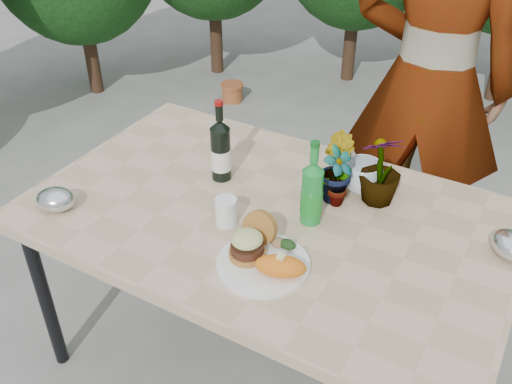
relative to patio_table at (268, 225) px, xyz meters
The scene contains 17 objects.
ground 0.69m from the patio_table, ahead, with size 80.00×80.00×0.00m, color slate.
patio_table is the anchor object (origin of this frame).
dinner_plate 0.28m from the patio_table, 64.06° to the right, with size 0.28×0.28×0.01m, color white.
burger_stack 0.26m from the patio_table, 74.28° to the right, with size 0.11×0.16×0.11m.
sweet_potato 0.34m from the patio_table, 54.67° to the right, with size 0.15×0.08×0.06m, color orange.
grilled_veg 0.22m from the patio_table, 47.86° to the right, with size 0.08×0.05×0.03m.
wine_bottle 0.32m from the patio_table, 158.07° to the left, with size 0.07×0.07×0.31m.
sparkling_water 0.22m from the patio_table, 11.19° to the left, with size 0.07×0.07×0.30m.
plastic_cup 0.18m from the patio_table, 126.17° to the right, with size 0.07×0.07×0.10m, color white.
seedling_left 0.29m from the patio_table, 40.73° to the left, with size 0.12×0.08×0.22m, color #2B5F20.
seedling_mid 0.30m from the patio_table, 50.74° to the left, with size 0.13×0.11×0.24m, color #2A5B1F.
seedling_right 0.43m from the patio_table, 40.16° to the left, with size 0.14×0.14×0.26m, color #28551D.
blue_bowl 0.37m from the patio_table, 51.22° to the left, with size 0.14×0.14×0.11m, color silver.
foil_packet_left 0.72m from the patio_table, 151.48° to the right, with size 0.13×0.11×0.08m, color silver.
foil_packet_right 0.77m from the patio_table, 13.17° to the left, with size 0.13×0.11×0.08m, color silver.
person 0.95m from the patio_table, 73.11° to the left, with size 0.68×0.45×1.87m, color #936649.
terracotta_pot 2.50m from the patio_table, 125.10° to the left, with size 0.17×0.17×0.14m.
Camera 1 is at (0.73, -1.35, 1.90)m, focal length 40.00 mm.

